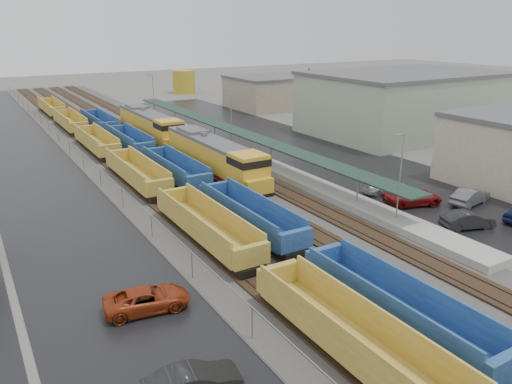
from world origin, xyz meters
TOP-DOWN VIEW (x-y plane):
  - ballast_strip at (0.00, 60.00)m, footprint 20.00×160.00m
  - trackbed at (-0.00, 60.00)m, footprint 14.60×160.00m
  - west_parking_lot at (-15.00, 60.00)m, footprint 10.00×160.00m
  - east_commuter_lot at (19.00, 50.00)m, footprint 16.00×100.00m
  - station_platform at (9.50, 50.01)m, footprint 3.00×80.00m
  - chainlink_fence at (-9.50, 58.44)m, footprint 0.08×160.04m
  - industrial_buildings at (37.76, 45.85)m, footprint 32.52×75.30m
  - distant_hills at (44.79, 210.68)m, footprint 301.00×140.00m
  - tree_east at (28.00, 58.00)m, footprint 4.40×4.40m
  - locomotive_lead at (2.00, 39.64)m, footprint 3.14×20.72m
  - locomotive_trail at (2.00, 60.64)m, footprint 3.14×20.72m
  - well_string_yellow at (-6.00, 42.47)m, footprint 2.82×118.81m
  - well_string_blue at (-2.00, 33.46)m, footprint 2.83×96.15m
  - storage_tank at (28.76, 111.66)m, footprint 5.61×5.61m
  - parked_car_west_b at (-14.07, 9.57)m, footprint 2.24×4.78m
  - parked_car_west_c at (-13.40, 17.82)m, footprint 3.06×5.41m
  - parked_car_east_a at (14.05, 16.30)m, footprint 2.92×4.81m
  - parked_car_east_b at (14.58, 22.83)m, footprint 4.24×6.08m
  - parked_car_east_c at (14.87, 26.62)m, footprint 3.20×5.27m
  - parked_car_east_e at (19.34, 20.08)m, footprint 2.47×5.03m

SIDE VIEW (x-z plane):
  - distant_hills at x=44.79m, z-range -12.60..12.60m
  - west_parking_lot at x=-15.00m, z-range 0.00..0.02m
  - east_commuter_lot at x=19.00m, z-range 0.00..0.02m
  - ballast_strip at x=0.00m, z-range 0.00..0.08m
  - trackbed at x=0.00m, z-range 0.05..0.27m
  - parked_car_west_c at x=-13.40m, z-range 0.00..1.43m
  - parked_car_east_c at x=14.87m, z-range 0.00..1.43m
  - station_platform at x=9.50m, z-range -3.27..4.73m
  - parked_car_east_a at x=14.05m, z-range 0.00..1.50m
  - parked_car_west_b at x=-14.07m, z-range 0.00..1.51m
  - parked_car_east_b at x=14.58m, z-range 0.00..1.54m
  - parked_car_east_e at x=19.34m, z-range 0.00..1.59m
  - well_string_blue at x=-2.00m, z-range -0.03..2.48m
  - well_string_yellow at x=-6.00m, z-range -0.02..2.48m
  - chainlink_fence at x=-9.50m, z-range 0.60..2.62m
  - locomotive_lead at x=2.00m, z-range 0.14..4.83m
  - locomotive_trail at x=2.00m, z-range 0.14..4.83m
  - storage_tank at x=28.76m, z-range 0.00..5.61m
  - industrial_buildings at x=37.76m, z-range -0.50..9.00m
  - tree_east at x=28.00m, z-range 1.47..11.47m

